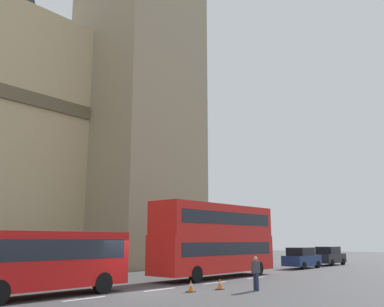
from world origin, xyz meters
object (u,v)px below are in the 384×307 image
object	(u,v)px
traffic_cone_west	(191,286)
pedestrian_near_cones	(256,272)
double_decker_bus	(216,237)
traffic_cone_middle	(220,284)
sedan_trailing	(329,256)
sedan_lead	(302,258)

from	to	relation	value
traffic_cone_west	pedestrian_near_cones	world-z (taller)	pedestrian_near_cones
double_decker_bus	traffic_cone_middle	distance (m)	7.18
pedestrian_near_cones	traffic_cone_west	bearing A→B (deg)	139.82
double_decker_bus	traffic_cone_middle	xyz separation A→B (m)	(-5.23, -4.29, -2.43)
double_decker_bus	pedestrian_near_cones	world-z (taller)	double_decker_bus
sedan_trailing	pedestrian_near_cones	size ratio (longest dim) A/B	2.60
sedan_lead	sedan_trailing	bearing A→B (deg)	1.33
double_decker_bus	sedan_lead	xyz separation A→B (m)	(12.74, 0.07, -1.80)
traffic_cone_middle	sedan_lead	bearing A→B (deg)	13.61
double_decker_bus	traffic_cone_middle	size ratio (longest dim) A/B	18.70
sedan_lead	pedestrian_near_cones	xyz separation A→B (m)	(-17.22, -6.09, -0.00)
sedan_trailing	traffic_cone_middle	distance (m)	24.77
traffic_cone_west	pedestrian_near_cones	bearing A→B (deg)	-40.18
sedan_trailing	traffic_cone_west	xyz separation A→B (m)	(-26.16, -4.07, -0.63)
sedan_trailing	pedestrian_near_cones	world-z (taller)	sedan_trailing
pedestrian_near_cones	sedan_trailing	bearing A→B (deg)	14.81
double_decker_bus	traffic_cone_west	bearing A→B (deg)	-151.27
sedan_trailing	traffic_cone_west	size ratio (longest dim) A/B	7.59
sedan_lead	traffic_cone_west	bearing A→B (deg)	-168.78
traffic_cone_middle	pedestrian_near_cones	size ratio (longest dim) A/B	0.34
sedan_lead	pedestrian_near_cones	world-z (taller)	sedan_lead
sedan_lead	traffic_cone_middle	distance (m)	18.50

